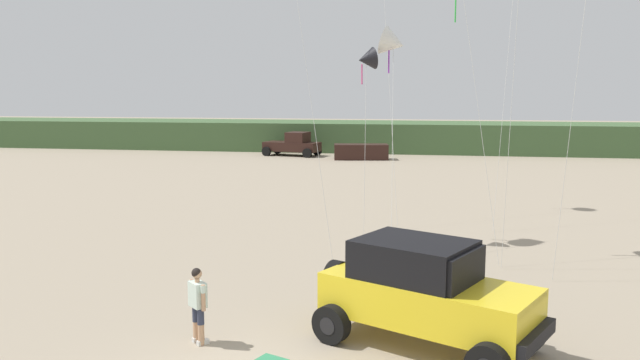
{
  "coord_description": "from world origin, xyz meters",
  "views": [
    {
      "loc": [
        3.23,
        -10.72,
        5.38
      ],
      "look_at": [
        0.87,
        2.92,
        3.42
      ],
      "focal_mm": 35.5,
      "sensor_mm": 36.0,
      "label": 1
    }
  ],
  "objects_px": {
    "distant_pickup": "(293,145)",
    "distant_sedan": "(361,152)",
    "person_watching": "(198,301)",
    "kite_yellow_diamond": "(366,60)",
    "jeep": "(425,291)",
    "kite_white_parafoil": "(393,43)"
  },
  "relations": [
    {
      "from": "distant_sedan",
      "to": "distant_pickup",
      "type": "bearing_deg",
      "value": 153.47
    },
    {
      "from": "jeep",
      "to": "distant_sedan",
      "type": "xyz_separation_m",
      "value": [
        -5.26,
        36.44,
        -0.6
      ]
    },
    {
      "from": "person_watching",
      "to": "kite_yellow_diamond",
      "type": "bearing_deg",
      "value": 75.66
    },
    {
      "from": "person_watching",
      "to": "distant_pickup",
      "type": "bearing_deg",
      "value": 99.26
    },
    {
      "from": "kite_white_parafoil",
      "to": "kite_yellow_diamond",
      "type": "relative_size",
      "value": 1.1
    },
    {
      "from": "person_watching",
      "to": "distant_pickup",
      "type": "xyz_separation_m",
      "value": [
        -6.35,
        38.96,
        0.0
      ]
    },
    {
      "from": "distant_pickup",
      "to": "kite_white_parafoil",
      "type": "xyz_separation_m",
      "value": [
        9.81,
        -28.56,
        6.1
      ]
    },
    {
      "from": "distant_pickup",
      "to": "distant_sedan",
      "type": "relative_size",
      "value": 1.17
    },
    {
      "from": "kite_white_parafoil",
      "to": "distant_pickup",
      "type": "bearing_deg",
      "value": 108.95
    },
    {
      "from": "person_watching",
      "to": "kite_yellow_diamond",
      "type": "distance_m",
      "value": 11.68
    },
    {
      "from": "distant_sedan",
      "to": "kite_yellow_diamond",
      "type": "bearing_deg",
      "value": -92.65
    },
    {
      "from": "kite_white_parafoil",
      "to": "kite_yellow_diamond",
      "type": "xyz_separation_m",
      "value": [
        -0.9,
        -0.42,
        -0.58
      ]
    },
    {
      "from": "distant_pickup",
      "to": "kite_yellow_diamond",
      "type": "relative_size",
      "value": 0.71
    },
    {
      "from": "distant_pickup",
      "to": "distant_sedan",
      "type": "bearing_deg",
      "value": -17.46
    },
    {
      "from": "jeep",
      "to": "distant_sedan",
      "type": "distance_m",
      "value": 36.83
    },
    {
      "from": "distant_pickup",
      "to": "kite_white_parafoil",
      "type": "bearing_deg",
      "value": -71.05
    },
    {
      "from": "jeep",
      "to": "kite_white_parafoil",
      "type": "bearing_deg",
      "value": 97.66
    },
    {
      "from": "distant_sedan",
      "to": "kite_white_parafoil",
      "type": "height_order",
      "value": "kite_white_parafoil"
    },
    {
      "from": "distant_sedan",
      "to": "kite_white_parafoil",
      "type": "bearing_deg",
      "value": -90.64
    },
    {
      "from": "distant_pickup",
      "to": "kite_yellow_diamond",
      "type": "bearing_deg",
      "value": -72.92
    },
    {
      "from": "distant_sedan",
      "to": "kite_yellow_diamond",
      "type": "relative_size",
      "value": 0.6
    },
    {
      "from": "distant_sedan",
      "to": "kite_white_parafoil",
      "type": "relative_size",
      "value": 0.55
    }
  ]
}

